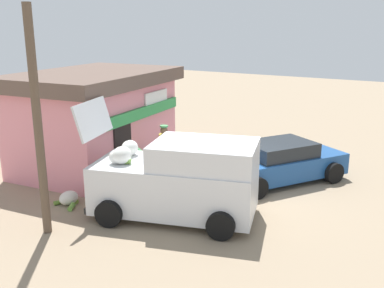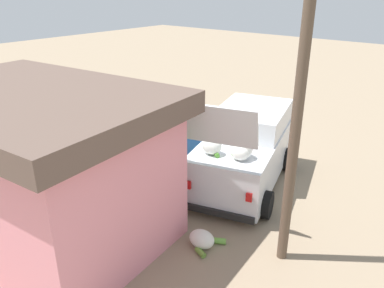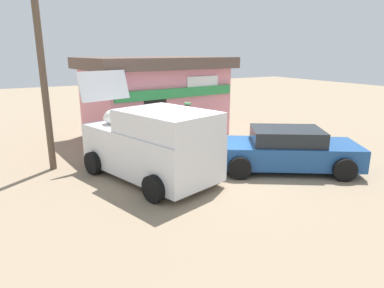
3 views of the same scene
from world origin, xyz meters
name	(u,v)px [view 1 (image 1 of 3)]	position (x,y,z in m)	size (l,w,h in m)	color
ground_plane	(227,196)	(0.00, 0.00, 0.00)	(60.00, 60.00, 0.00)	gray
storefront_bar	(96,118)	(0.34, 5.24, 1.69)	(6.28, 4.48, 3.29)	pink
delivery_van	(179,179)	(-1.87, 0.47, 1.01)	(3.13, 4.70, 2.93)	silver
parked_sedan	(279,163)	(1.96, -0.82, 0.61)	(4.52, 3.74, 1.28)	#1E4C8C
vendor_standing	(164,148)	(0.33, 2.41, 1.02)	(0.56, 0.39, 1.76)	#4C4C51
customer_bending	(144,164)	(-0.91, 2.31, 0.86)	(0.68, 0.79, 1.40)	navy
unloaded_banana_pile	(69,199)	(-2.78, 3.51, 0.17)	(0.69, 0.79, 0.38)	silver
paint_bucket	(196,161)	(1.92, 2.16, 0.20)	(0.28, 0.28, 0.41)	blue
utility_pole	(38,125)	(-4.25, 2.73, 2.64)	(0.20, 0.20, 5.28)	brown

